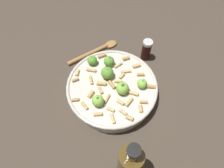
# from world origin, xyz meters

# --- Properties ---
(ground_plane) EXTENTS (2.40, 2.40, 0.00)m
(ground_plane) POSITION_xyz_m (0.00, 0.00, 0.00)
(ground_plane) COLOR #42382D
(cooking_pan) EXTENTS (0.30, 0.30, 0.10)m
(cooking_pan) POSITION_xyz_m (0.00, -0.00, 0.03)
(cooking_pan) COLOR beige
(cooking_pan) RESTS_ON ground
(pepper_shaker) EXTENTS (0.04, 0.04, 0.09)m
(pepper_shaker) POSITION_xyz_m (0.13, -0.16, 0.04)
(pepper_shaker) COLOR #33140F
(pepper_shaker) RESTS_ON ground
(olive_oil_bottle) EXTENTS (0.06, 0.06, 0.24)m
(olive_oil_bottle) POSITION_xyz_m (-0.26, 0.02, 0.10)
(olive_oil_bottle) COLOR #4C3814
(olive_oil_bottle) RESTS_ON ground
(wooden_spoon) EXTENTS (0.10, 0.22, 0.02)m
(wooden_spoon) POSITION_xyz_m (0.20, 0.02, 0.01)
(wooden_spoon) COLOR #9E703D
(wooden_spoon) RESTS_ON ground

